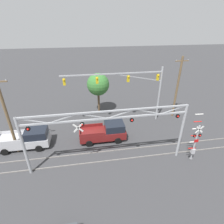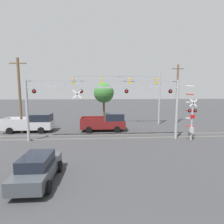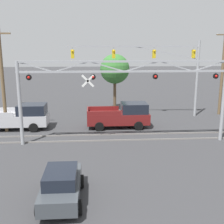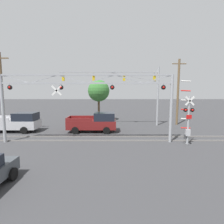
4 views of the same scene
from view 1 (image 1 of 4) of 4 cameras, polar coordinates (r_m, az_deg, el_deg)
The scene contains 10 objects.
rail_track_near at distance 18.22m, azimuth -1.42°, elevation -15.64°, with size 80.00×0.08×0.10m, color gray.
rail_track_far at distance 19.28m, azimuth -2.04°, elevation -12.75°, with size 80.00×0.08×0.10m, color gray.
crossing_gantry at distance 15.43m, azimuth -1.51°, elevation -5.17°, with size 14.74×0.28×5.88m.
crossing_signal_mast at distance 18.94m, azimuth 25.34°, elevation -9.24°, with size 1.19×0.35×5.31m.
traffic_signal_span at distance 22.58m, azimuth 7.49°, elevation 8.74°, with size 12.70×0.39×7.46m.
pickup_truck_lead at distance 20.50m, azimuth -2.25°, elevation -6.48°, with size 5.28×2.35×2.12m.
pickup_truck_following at distance 21.52m, azimuth -26.12°, elevation -7.90°, with size 5.50×2.35×2.12m.
utility_pole_left at distance 19.70m, azimuth -31.01°, elevation -1.17°, with size 1.80×0.28×8.40m.
utility_pole_right at distance 25.77m, azimuth 20.54°, elevation 7.59°, with size 1.80×0.28×8.57m.
background_tree_beyond_span at distance 25.09m, azimuth -4.57°, elevation 8.90°, with size 3.16×3.16×6.10m.
Camera 1 is at (-1.74, 1.93, 12.58)m, focal length 28.00 mm.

